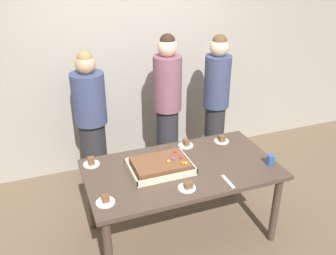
% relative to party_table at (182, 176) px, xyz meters
% --- Properties ---
extents(ground_plane, '(12.00, 12.00, 0.00)m').
position_rel_party_table_xyz_m(ground_plane, '(0.00, 0.00, -0.67)').
color(ground_plane, brown).
extents(interior_back_panel, '(8.00, 0.12, 3.00)m').
position_rel_party_table_xyz_m(interior_back_panel, '(0.00, 1.60, 0.83)').
color(interior_back_panel, '#9E998E').
rests_on(interior_back_panel, ground_plane).
extents(party_table, '(1.74, 0.94, 0.76)m').
position_rel_party_table_xyz_m(party_table, '(0.00, 0.00, 0.00)').
color(party_table, '#47382D').
rests_on(party_table, ground_plane).
extents(sheet_cake, '(0.55, 0.41, 0.11)m').
position_rel_party_table_xyz_m(sheet_cake, '(-0.19, 0.04, 0.13)').
color(sheet_cake, beige).
rests_on(sheet_cake, party_table).
extents(plated_slice_near_left, '(0.15, 0.15, 0.07)m').
position_rel_party_table_xyz_m(plated_slice_near_left, '(0.19, 0.36, 0.11)').
color(plated_slice_near_left, white).
rests_on(plated_slice_near_left, party_table).
extents(plated_slice_near_right, '(0.15, 0.15, 0.06)m').
position_rel_party_table_xyz_m(plated_slice_near_right, '(-0.08, -0.31, 0.11)').
color(plated_slice_near_right, white).
rests_on(plated_slice_near_right, party_table).
extents(plated_slice_far_left, '(0.15, 0.15, 0.07)m').
position_rel_party_table_xyz_m(plated_slice_far_left, '(0.57, 0.31, 0.11)').
color(plated_slice_far_left, white).
rests_on(plated_slice_far_left, party_table).
extents(plated_slice_far_right, '(0.15, 0.15, 0.08)m').
position_rel_party_table_xyz_m(plated_slice_far_right, '(-0.76, 0.34, 0.11)').
color(plated_slice_far_right, white).
rests_on(plated_slice_far_right, party_table).
extents(plated_slice_center_front, '(0.15, 0.15, 0.06)m').
position_rel_party_table_xyz_m(plated_slice_center_front, '(-0.75, -0.26, 0.11)').
color(plated_slice_center_front, white).
rests_on(plated_slice_center_front, party_table).
extents(drink_cup_nearest, '(0.07, 0.07, 0.10)m').
position_rel_party_table_xyz_m(drink_cup_nearest, '(0.78, -0.24, 0.14)').
color(drink_cup_nearest, '#2D5199').
rests_on(drink_cup_nearest, party_table).
extents(cake_server_utensil, '(0.03, 0.20, 0.01)m').
position_rel_party_table_xyz_m(cake_server_utensil, '(0.28, -0.35, 0.09)').
color(cake_server_utensil, silver).
rests_on(cake_server_utensil, party_table).
extents(person_serving_front, '(0.30, 0.30, 1.71)m').
position_rel_party_table_xyz_m(person_serving_front, '(0.83, 0.96, 0.24)').
color(person_serving_front, '#28282D').
rests_on(person_serving_front, ground_plane).
extents(person_green_shirt_behind, '(0.36, 0.36, 1.62)m').
position_rel_party_table_xyz_m(person_green_shirt_behind, '(-0.62, 1.11, 0.16)').
color(person_green_shirt_behind, '#28282D').
rests_on(person_green_shirt_behind, ground_plane).
extents(person_striped_tie_right, '(0.31, 0.31, 1.76)m').
position_rel_party_table_xyz_m(person_striped_tie_right, '(0.22, 0.96, 0.26)').
color(person_striped_tie_right, '#28282D').
rests_on(person_striped_tie_right, ground_plane).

